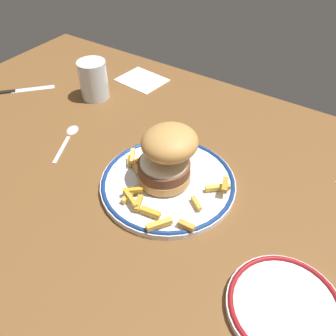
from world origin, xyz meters
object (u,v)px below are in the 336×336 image
(water_glass, at_px, (94,82))
(spoon, at_px, (70,133))
(napkin, at_px, (142,80))
(side_plate, at_px, (285,307))
(dinner_plate, at_px, (168,183))
(burger, at_px, (168,155))
(knife, at_px, (13,91))

(water_glass, xyz_separation_m, spoon, (0.06, -0.15, -0.04))
(napkin, bearing_deg, side_plate, -36.73)
(dinner_plate, distance_m, burger, 0.06)
(side_plate, distance_m, spoon, 0.56)
(burger, xyz_separation_m, side_plate, (0.27, -0.12, -0.06))
(side_plate, xyz_separation_m, napkin, (-0.56, 0.41, -0.01))
(side_plate, distance_m, napkin, 0.69)
(water_glass, height_order, spoon, water_glass)
(burger, height_order, spoon, burger)
(water_glass, bearing_deg, burger, -26.22)
(burger, bearing_deg, knife, 173.37)
(burger, height_order, napkin, burger)
(dinner_plate, distance_m, water_glass, 0.37)
(knife, height_order, spoon, spoon)
(knife, height_order, napkin, knife)
(burger, distance_m, side_plate, 0.31)
(water_glass, bearing_deg, spoon, -68.72)
(knife, relative_size, napkin, 1.16)
(dinner_plate, relative_size, spoon, 2.02)
(dinner_plate, distance_m, knife, 0.54)
(water_glass, distance_m, napkin, 0.15)
(side_plate, bearing_deg, knife, 167.37)
(dinner_plate, height_order, side_plate, same)
(water_glass, height_order, side_plate, water_glass)
(napkin, bearing_deg, spoon, -87.69)
(dinner_plate, distance_m, side_plate, 0.29)
(napkin, bearing_deg, knife, -136.33)
(side_plate, xyz_separation_m, knife, (-0.80, 0.18, -0.01))
(spoon, bearing_deg, water_glass, 111.28)
(spoon, bearing_deg, dinner_plate, -2.93)
(burger, bearing_deg, dinner_plate, -55.18)
(side_plate, relative_size, knife, 1.15)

